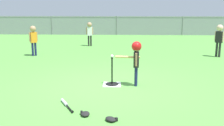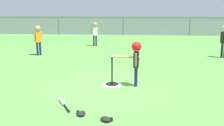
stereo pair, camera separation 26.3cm
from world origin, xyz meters
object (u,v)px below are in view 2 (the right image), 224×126
Objects in this scene: fielder_deep_right at (95,31)px; glove_near_bats at (106,119)px; batting_tee at (112,80)px; batter_child at (136,55)px; baseball_on_tee at (112,56)px; spare_bat_silver at (63,103)px; glove_by_plate at (81,113)px; fielder_deep_left at (38,36)px.

fielder_deep_right reaches higher than glove_near_bats.
batting_tee is 6.26m from fielder_deep_right.
batter_child reaches higher than glove_near_bats.
batting_tee is 9.25× the size of baseball_on_tee.
batter_child is at bearing -5.74° from baseball_on_tee.
glove_by_plate reaches higher than spare_bat_silver.
batting_tee reaches higher than glove_by_plate.
spare_bat_silver is at bearing 132.33° from glove_by_plate.
batting_tee is 2.92× the size of glove_by_plate.
glove_by_plate and glove_near_bats have the same top height.
fielder_deep_left is 4.85× the size of glove_by_plate.
baseball_on_tee is 0.11× the size of spare_bat_silver.
spare_bat_silver is at bearing -121.24° from batting_tee.
glove_near_bats is (3.16, -5.83, -0.70)m from fielder_deep_left.
glove_by_plate is 0.86× the size of glove_near_bats.
batting_tee reaches higher than glove_near_bats.
glove_near_bats is (0.06, -2.17, -0.07)m from batting_tee.
glove_near_bats is (0.48, -0.22, 0.00)m from glove_by_plate.
batter_child is 2.27m from glove_by_plate.
baseball_on_tee is 2.28m from glove_near_bats.
fielder_deep_left reaches higher than glove_near_bats.
glove_by_plate is at bearing 155.41° from glove_near_bats.
spare_bat_silver is (-0.88, -1.45, -0.69)m from baseball_on_tee.
baseball_on_tee reaches higher than glove_by_plate.
fielder_deep_right is 0.96× the size of fielder_deep_left.
batter_child is (0.58, -0.06, 0.06)m from baseball_on_tee.
fielder_deep_right is 4.03× the size of glove_near_bats.
fielder_deep_right reaches higher than glove_by_plate.
spare_bat_silver is at bearing -66.52° from fielder_deep_left.
batting_tee is 0.60× the size of fielder_deep_left.
glove_by_plate is at bearing -47.67° from spare_bat_silver.
glove_by_plate is (0.84, -8.06, -0.67)m from fielder_deep_right.
batter_child is 2.15m from spare_bat_silver.
batting_tee is 0.63× the size of fielder_deep_right.
batter_child reaches higher than batting_tee.
baseball_on_tee reaches higher than spare_bat_silver.
glove_near_bats is at bearing -80.97° from fielder_deep_right.
batting_tee is 0.61m from baseball_on_tee.
batting_tee is at bearing -49.75° from fielder_deep_left.
batter_child is at bearing 62.25° from glove_by_plate.
fielder_deep_right is (-1.84, 6.17, -0.08)m from batter_child.
baseball_on_tee is 0.27× the size of glove_near_bats.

